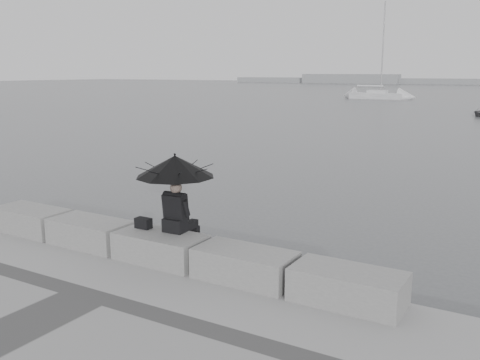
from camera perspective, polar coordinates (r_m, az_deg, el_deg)
The scene contains 9 objects.
ground at distance 10.08m, azimuth -6.70°, elevation -10.50°, with size 360.00×360.00×0.00m, color #494B4E.
stone_block_far_left at distance 11.86m, azimuth -21.37°, elevation -4.02°, with size 1.60×0.80×0.50m, color slate.
stone_block_left at distance 10.60m, azimuth -15.66°, elevation -5.44°, with size 1.60×0.80×0.50m, color slate.
stone_block_centre at distance 9.49m, azimuth -8.47°, elevation -7.14°, with size 1.60×0.80×0.50m, color slate.
stone_block_right at distance 8.57m, azimuth 0.51°, elevation -9.08°, with size 1.60×0.80×0.50m, color slate.
stone_block_far_right at distance 7.91m, azimuth 11.42°, elevation -11.12°, with size 1.60×0.80×0.50m, color slate.
seated_person at distance 9.27m, azimuth -6.95°, elevation 0.72°, with size 1.38×1.38×1.39m.
bag at distance 9.76m, azimuth -10.27°, elevation -4.55°, with size 0.29×0.17×0.19m, color black.
sailboat_left at distance 76.35m, azimuth 14.43°, elevation 8.78°, with size 7.29×2.56×12.90m.
Camera 1 is at (5.73, -7.38, 3.77)m, focal length 40.00 mm.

